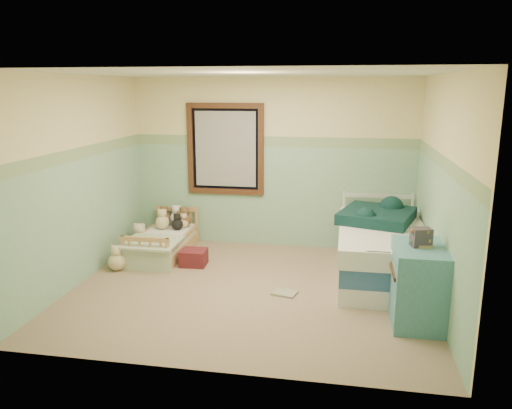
% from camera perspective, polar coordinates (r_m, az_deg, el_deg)
% --- Properties ---
extents(floor, '(4.20, 3.60, 0.02)m').
position_cam_1_polar(floor, '(6.06, -0.75, -9.72)').
color(floor, gray).
rests_on(floor, ground).
extents(ceiling, '(4.20, 3.60, 0.02)m').
position_cam_1_polar(ceiling, '(5.58, -0.84, 14.84)').
color(ceiling, silver).
rests_on(ceiling, wall_back).
extents(wall_back, '(4.20, 0.04, 2.50)m').
position_cam_1_polar(wall_back, '(7.44, 1.83, 4.70)').
color(wall_back, beige).
rests_on(wall_back, floor).
extents(wall_front, '(4.20, 0.04, 2.50)m').
position_cam_1_polar(wall_front, '(3.98, -5.69, -2.90)').
color(wall_front, beige).
rests_on(wall_front, floor).
extents(wall_left, '(0.04, 3.60, 2.50)m').
position_cam_1_polar(wall_left, '(6.42, -19.55, 2.57)').
color(wall_left, beige).
rests_on(wall_left, floor).
extents(wall_right, '(0.04, 3.60, 2.50)m').
position_cam_1_polar(wall_right, '(5.69, 20.47, 1.20)').
color(wall_right, beige).
rests_on(wall_right, floor).
extents(wainscot_mint, '(4.20, 0.01, 1.50)m').
position_cam_1_polar(wainscot_mint, '(7.52, 1.79, 0.91)').
color(wainscot_mint, '#7FAC8D').
rests_on(wainscot_mint, floor).
extents(border_strip, '(4.20, 0.01, 0.15)m').
position_cam_1_polar(border_strip, '(7.38, 1.83, 7.17)').
color(border_strip, '#3B683A').
rests_on(border_strip, wall_back).
extents(window_frame, '(1.16, 0.06, 1.36)m').
position_cam_1_polar(window_frame, '(7.51, -3.53, 6.29)').
color(window_frame, black).
rests_on(window_frame, wall_back).
extents(window_blinds, '(0.92, 0.01, 1.12)m').
position_cam_1_polar(window_blinds, '(7.51, -3.51, 6.30)').
color(window_blinds, '#B7B7B4').
rests_on(window_blinds, window_frame).
extents(toddler_bed_frame, '(0.68, 1.35, 0.17)m').
position_cam_1_polar(toddler_bed_frame, '(7.36, -10.53, -4.94)').
color(toddler_bed_frame, '#B07A4F').
rests_on(toddler_bed_frame, floor).
extents(toddler_mattress, '(0.62, 1.30, 0.12)m').
position_cam_1_polar(toddler_mattress, '(7.32, -10.58, -3.84)').
color(toddler_mattress, white).
rests_on(toddler_mattress, toddler_bed_frame).
extents(patchwork_quilt, '(0.73, 0.68, 0.03)m').
position_cam_1_polar(patchwork_quilt, '(6.92, -11.82, -4.24)').
color(patchwork_quilt, '#6F91B3').
rests_on(patchwork_quilt, toddler_mattress).
extents(plush_bed_brown, '(0.20, 0.20, 0.20)m').
position_cam_1_polar(plush_bed_brown, '(7.77, -10.38, -1.59)').
color(plush_bed_brown, brown).
rests_on(plush_bed_brown, toddler_mattress).
extents(plush_bed_white, '(0.22, 0.22, 0.22)m').
position_cam_1_polar(plush_bed_white, '(7.70, -8.99, -1.61)').
color(plush_bed_white, silver).
rests_on(plush_bed_white, toddler_mattress).
extents(plush_bed_tan, '(0.21, 0.21, 0.21)m').
position_cam_1_polar(plush_bed_tan, '(7.56, -10.60, -2.00)').
color(plush_bed_tan, beige).
rests_on(plush_bed_tan, toddler_mattress).
extents(plush_bed_dark, '(0.17, 0.17, 0.17)m').
position_cam_1_polar(plush_bed_dark, '(7.48, -8.94, -2.24)').
color(plush_bed_dark, black).
rests_on(plush_bed_dark, toddler_mattress).
extents(plush_floor_cream, '(0.28, 0.28, 0.28)m').
position_cam_1_polar(plush_floor_cream, '(7.60, -13.09, -4.07)').
color(plush_floor_cream, beige).
rests_on(plush_floor_cream, floor).
extents(plush_floor_tan, '(0.23, 0.23, 0.23)m').
position_cam_1_polar(plush_floor_tan, '(6.86, -15.54, -6.31)').
color(plush_floor_tan, beige).
rests_on(plush_floor_tan, floor).
extents(twin_bed_frame, '(1.01, 2.01, 0.22)m').
position_cam_1_polar(twin_bed_frame, '(6.57, 13.90, -7.15)').
color(twin_bed_frame, silver).
rests_on(twin_bed_frame, floor).
extents(twin_boxspring, '(1.01, 2.01, 0.22)m').
position_cam_1_polar(twin_boxspring, '(6.50, 14.00, -5.32)').
color(twin_boxspring, navy).
rests_on(twin_boxspring, twin_bed_frame).
extents(twin_mattress, '(1.05, 2.05, 0.22)m').
position_cam_1_polar(twin_mattress, '(6.43, 14.11, -3.46)').
color(twin_mattress, white).
rests_on(twin_mattress, twin_boxspring).
extents(teal_blanket, '(1.08, 1.11, 0.14)m').
position_cam_1_polar(teal_blanket, '(6.67, 13.61, -1.24)').
color(teal_blanket, black).
rests_on(teal_blanket, twin_mattress).
extents(dresser, '(0.50, 0.80, 0.80)m').
position_cam_1_polar(dresser, '(5.40, 17.92, -8.62)').
color(dresser, teal).
rests_on(dresser, floor).
extents(book_stack, '(0.22, 0.19, 0.19)m').
position_cam_1_polar(book_stack, '(5.26, 18.29, -3.56)').
color(book_stack, '#482B27').
rests_on(book_stack, dresser).
extents(red_pillow, '(0.36, 0.32, 0.21)m').
position_cam_1_polar(red_pillow, '(6.85, -7.11, -6.01)').
color(red_pillow, maroon).
rests_on(red_pillow, floor).
extents(floor_book, '(0.31, 0.27, 0.02)m').
position_cam_1_polar(floor_book, '(5.93, 3.26, -10.02)').
color(floor_book, gold).
rests_on(floor_book, floor).
extents(extra_plush_0, '(0.17, 0.17, 0.17)m').
position_cam_1_polar(extra_plush_0, '(7.63, -8.59, -1.93)').
color(extra_plush_0, brown).
rests_on(extra_plush_0, toddler_mattress).
extents(extra_plush_1, '(0.15, 0.15, 0.15)m').
position_cam_1_polar(extra_plush_1, '(7.58, -8.24, -2.07)').
color(extra_plush_1, beige).
rests_on(extra_plush_1, toddler_mattress).
extents(extra_plush_2, '(0.21, 0.21, 0.21)m').
position_cam_1_polar(extra_plush_2, '(7.62, -8.16, -1.76)').
color(extra_plush_2, brown).
rests_on(extra_plush_2, toddler_mattress).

